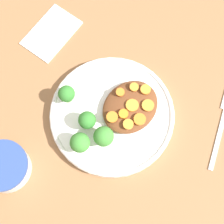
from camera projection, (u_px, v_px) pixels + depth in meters
name	position (u px, v px, depth m)	size (l,w,h in m)	color
ground_plane	(112.00, 117.00, 0.83)	(4.00, 4.00, 0.00)	#8C603D
plate	(112.00, 115.00, 0.82)	(0.27, 0.27, 0.02)	white
dip_bowl	(4.00, 167.00, 0.77)	(0.11, 0.11, 0.05)	silver
stew_mound	(130.00, 107.00, 0.80)	(0.13, 0.11, 0.03)	brown
broccoli_floret_0	(104.00, 137.00, 0.76)	(0.04, 0.04, 0.06)	#7FA85B
broccoli_floret_1	(67.00, 94.00, 0.80)	(0.04, 0.04, 0.05)	#7FA85B
broccoli_floret_2	(87.00, 120.00, 0.78)	(0.04, 0.04, 0.05)	#7FA85B
broccoli_floret_3	(79.00, 142.00, 0.76)	(0.04, 0.04, 0.05)	#7FA85B
carrot_slice_0	(148.00, 105.00, 0.79)	(0.03, 0.03, 0.00)	orange
carrot_slice_1	(133.00, 86.00, 0.80)	(0.02, 0.02, 0.00)	orange
carrot_slice_2	(132.00, 105.00, 0.79)	(0.03, 0.03, 0.00)	orange
carrot_slice_3	(128.00, 124.00, 0.77)	(0.02, 0.02, 0.00)	orange
carrot_slice_4	(146.00, 89.00, 0.80)	(0.02, 0.02, 0.01)	orange
carrot_slice_5	(120.00, 92.00, 0.80)	(0.02, 0.02, 0.00)	orange
carrot_slice_6	(123.00, 114.00, 0.78)	(0.02, 0.02, 0.01)	orange
carrot_slice_7	(140.00, 119.00, 0.78)	(0.03, 0.03, 0.01)	orange
carrot_slice_8	(112.00, 117.00, 0.78)	(0.02, 0.02, 0.01)	orange
fork	(224.00, 118.00, 0.83)	(0.19, 0.10, 0.01)	silver
napkin	(51.00, 33.00, 0.89)	(0.14, 0.10, 0.01)	white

